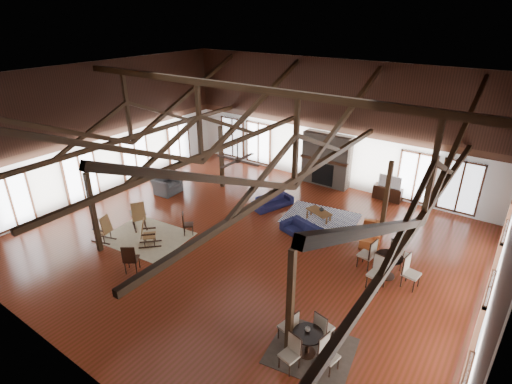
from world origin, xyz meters
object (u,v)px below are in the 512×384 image
Objects in this scene: cafe_table_far at (388,263)px; sofa_navy_front at (303,230)px; tv_console at (388,193)px; armchair at (167,185)px; cafe_table_near at (308,339)px; sofa_navy_left at (273,201)px; coffee_table at (319,212)px; sofa_orange at (371,233)px.

sofa_navy_front is at bearing 169.94° from cafe_table_far.
cafe_table_far reaches higher than tv_console.
cafe_table_near is (10.17, -4.81, 0.08)m from armchair.
cafe_table_near is (5.23, -6.44, 0.20)m from sofa_navy_left.
cafe_table_near reaches higher than coffee_table.
sofa_navy_left is 0.88× the size of cafe_table_far.
sofa_navy_front is at bearing -65.01° from coffee_table.
sofa_navy_left reaches higher than coffee_table.
cafe_table_near reaches higher than sofa_navy_left.
sofa_orange is at bearing 47.62° from sofa_navy_front.
sofa_orange is 6.38m from cafe_table_near.
sofa_navy_left is 2.22m from coffee_table.
sofa_navy_front is at bearing -106.92° from tv_console.
sofa_navy_left is (-2.34, 1.46, -0.00)m from sofa_navy_front.
sofa_navy_left is at bearing 163.94° from sofa_navy_front.
tv_console is (-1.32, 10.13, -0.15)m from cafe_table_near.
cafe_table_near is (2.89, -4.98, 0.19)m from sofa_navy_front.
sofa_orange is 0.99× the size of cafe_table_near.
cafe_table_far is at bearing 17.61° from sofa_orange.
sofa_orange is 1.42× the size of tv_console.
sofa_orange is at bearing 96.21° from cafe_table_near.
cafe_table_far is at bearing 82.28° from cafe_table_near.
coffee_table is 0.64× the size of cafe_table_near.
cafe_table_far reaches higher than sofa_navy_left.
coffee_table is at bearing 110.47° from sofa_navy_front.
cafe_table_far is at bearing 5.89° from sofa_navy_front.
sofa_navy_front reaches higher than sofa_orange.
armchair is (-7.28, -0.17, 0.11)m from sofa_navy_front.
sofa_navy_left is 8.30m from cafe_table_near.
cafe_table_far reaches higher than sofa_navy_front.
cafe_table_far is at bearing -90.03° from sofa_navy_left.
cafe_table_far is 6.08m from tv_console.
tv_console is (1.69, 3.58, -0.03)m from coffee_table.
tv_console is at bearing -26.99° from sofa_navy_left.
cafe_table_near is at bearing -118.13° from armchair.
tv_console is at bearing 174.17° from sofa_orange.
cafe_table_far reaches higher than cafe_table_near.
sofa_navy_front is 5.38m from tv_console.
sofa_orange is at bearing -71.68° from sofa_navy_left.
sofa_navy_front is at bearing -73.68° from sofa_orange.
sofa_navy_front is at bearing 120.14° from cafe_table_near.
coffee_table is 7.37m from armchair.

